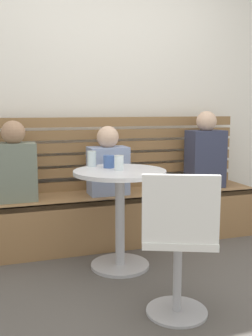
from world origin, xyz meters
TOP-DOWN VIEW (x-y plane):
  - ground at (0.00, 0.00)m, footprint 8.00×8.00m
  - back_wall at (0.00, 1.64)m, footprint 5.20×0.10m
  - booth_bench at (0.00, 1.20)m, footprint 2.70×0.52m
  - booth_backrest at (0.00, 1.44)m, footprint 2.65×0.04m
  - cafe_table at (-0.11, 0.64)m, footprint 0.68×0.68m
  - white_chair at (-0.03, -0.17)m, footprint 0.52×0.52m
  - person_adult at (0.93, 1.22)m, footprint 0.34×0.22m
  - person_child_left at (-0.04, 1.20)m, footprint 0.34×0.22m
  - person_child_middle at (-0.82, 1.20)m, footprint 0.34×0.22m
  - cup_mug_blue at (-0.15, 0.78)m, footprint 0.08×0.08m
  - cup_water_clear at (-0.12, 0.63)m, footprint 0.07×0.07m
  - cup_glass_tall at (-0.26, 0.88)m, footprint 0.07×0.07m
  - phone_on_table at (-0.08, 0.88)m, footprint 0.12×0.16m

SIDE VIEW (x-z plane):
  - ground at x=0.00m, z-range 0.00..0.00m
  - booth_bench at x=0.00m, z-range 0.00..0.44m
  - white_chair at x=-0.03m, z-range 0.04..0.89m
  - cafe_table at x=-0.11m, z-range 0.15..0.89m
  - person_child_left at x=-0.04m, z-range 0.40..1.00m
  - person_child_middle at x=-0.82m, z-range 0.40..1.05m
  - phone_on_table at x=-0.08m, z-range 0.74..0.75m
  - person_adult at x=0.93m, z-range 0.40..1.12m
  - booth_backrest at x=0.00m, z-range 0.44..1.11m
  - cup_mug_blue at x=-0.15m, z-range 0.74..0.83m
  - cup_water_clear at x=-0.12m, z-range 0.74..0.85m
  - cup_glass_tall at x=-0.26m, z-range 0.74..0.86m
  - back_wall at x=0.00m, z-range 0.00..2.90m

